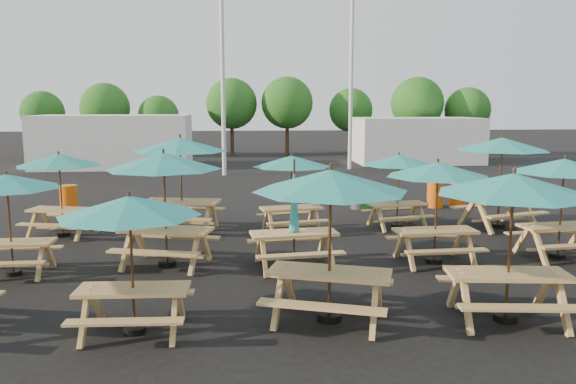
{
  "coord_description": "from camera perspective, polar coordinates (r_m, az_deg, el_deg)",
  "views": [
    {
      "loc": [
        -1.24,
        -12.96,
        3.38
      ],
      "look_at": [
        0.0,
        1.5,
        1.1
      ],
      "focal_mm": 35.0,
      "sensor_mm": 36.0,
      "label": 1
    }
  ],
  "objects": [
    {
      "name": "waste_bin_3",
      "position": [
        19.13,
        14.72,
        -0.24
      ],
      "size": [
        0.53,
        0.53,
        0.86
      ],
      "primitive_type": "cylinder",
      "color": "#E85D0D",
      "rests_on": "ground"
    },
    {
      "name": "tree_3",
      "position": [
        37.67,
        -5.75,
        8.92
      ],
      "size": [
        3.36,
        3.36,
        5.09
      ],
      "color": "#382314",
      "rests_on": "ground"
    },
    {
      "name": "picnic_unit_10",
      "position": [
        12.17,
        14.95,
        1.75
      ],
      "size": [
        2.3,
        2.3,
        2.2
      ],
      "rotation": [
        0.0,
        0.0,
        0.05
      ],
      "color": "tan",
      "rests_on": "ground"
    },
    {
      "name": "picnic_unit_1",
      "position": [
        12.23,
        -26.66,
        0.52
      ],
      "size": [
        2.07,
        2.07,
        2.05
      ],
      "rotation": [
        0.0,
        0.0,
        0.02
      ],
      "color": "tan",
      "rests_on": "ground"
    },
    {
      "name": "tree_1",
      "position": [
        37.83,
        -18.08,
        8.14
      ],
      "size": [
        3.11,
        3.11,
        4.72
      ],
      "color": "#382314",
      "rests_on": "ground"
    },
    {
      "name": "picnic_unit_3",
      "position": [
        8.42,
        -15.8,
        -2.02
      ],
      "size": [
        2.15,
        2.15,
        2.09
      ],
      "rotation": [
        0.0,
        0.0,
        -0.04
      ],
      "color": "tan",
      "rests_on": "ground"
    },
    {
      "name": "waste_bin_0",
      "position": [
        18.96,
        -21.37,
        -0.64
      ],
      "size": [
        0.53,
        0.53,
        0.86
      ],
      "primitive_type": "cylinder",
      "color": "#E85D0D",
      "rests_on": "ground"
    },
    {
      "name": "ground",
      "position": [
        13.45,
        0.55,
        -5.63
      ],
      "size": [
        120.0,
        120.0,
        0.0
      ],
      "primitive_type": "plane",
      "color": "black",
      "rests_on": "ground"
    },
    {
      "name": "event_tent_1",
      "position": [
        33.62,
        12.89,
        5.15
      ],
      "size": [
        7.0,
        4.0,
        2.6
      ],
      "primitive_type": "cube",
      "color": "silver",
      "rests_on": "ground"
    },
    {
      "name": "mast_1",
      "position": [
        29.64,
        6.48,
        13.94
      ],
      "size": [
        0.2,
        0.2,
        12.0
      ],
      "primitive_type": "cylinder",
      "color": "silver",
      "rests_on": "ground"
    },
    {
      "name": "picnic_unit_13",
      "position": [
        13.57,
        26.25,
        1.97
      ],
      "size": [
        2.42,
        2.42,
        2.23
      ],
      "rotation": [
        0.0,
        0.0,
        0.1
      ],
      "color": "tan",
      "rests_on": "ground"
    },
    {
      "name": "picnic_unit_6",
      "position": [
        8.55,
        4.33,
        0.42
      ],
      "size": [
        3.05,
        3.05,
        2.42
      ],
      "rotation": [
        0.0,
        0.0,
        -0.33
      ],
      "color": "tan",
      "rests_on": "ground"
    },
    {
      "name": "waste_bin_1",
      "position": [
        18.42,
        7.2,
        -0.36
      ],
      "size": [
        0.53,
        0.53,
        0.86
      ],
      "primitive_type": "cylinder",
      "color": "gray",
      "rests_on": "ground"
    },
    {
      "name": "tree_7",
      "position": [
        38.84,
        17.78,
        7.93
      ],
      "size": [
        2.95,
        2.95,
        4.48
      ],
      "color": "#382314",
      "rests_on": "ground"
    },
    {
      "name": "mast_0",
      "position": [
        27.09,
        -6.7,
        14.42
      ],
      "size": [
        0.2,
        0.2,
        12.0
      ],
      "primitive_type": "cylinder",
      "color": "silver",
      "rests_on": "ground"
    },
    {
      "name": "picnic_unit_8",
      "position": [
        14.64,
        0.36,
        2.78
      ],
      "size": [
        2.41,
        2.41,
        2.07
      ],
      "rotation": [
        0.0,
        0.0,
        0.19
      ],
      "color": "tan",
      "rests_on": "ground"
    },
    {
      "name": "event_tent_0",
      "position": [
        31.75,
        -17.25,
        4.95
      ],
      "size": [
        8.0,
        4.0,
        2.8
      ],
      "primitive_type": "cube",
      "color": "silver",
      "rests_on": "ground"
    },
    {
      "name": "picnic_unit_4",
      "position": [
        11.81,
        -12.51,
        2.54
      ],
      "size": [
        2.92,
        2.92,
        2.41
      ],
      "rotation": [
        0.0,
        0.0,
        -0.25
      ],
      "color": "tan",
      "rests_on": "ground"
    },
    {
      "name": "picnic_unit_5",
      "position": [
        15.01,
        -10.88,
        4.31
      ],
      "size": [
        2.96,
        2.96,
        2.53
      ],
      "rotation": [
        0.0,
        0.0,
        -0.2
      ],
      "color": "tan",
      "rests_on": "ground"
    },
    {
      "name": "waste_bin_4",
      "position": [
        19.47,
        16.86,
        -0.18
      ],
      "size": [
        0.53,
        0.53,
        0.86
      ],
      "primitive_type": "cylinder",
      "color": "#E85D0D",
      "rests_on": "ground"
    },
    {
      "name": "tree_2",
      "position": [
        36.98,
        -13.02,
        7.53
      ],
      "size": [
        2.59,
        2.59,
        3.93
      ],
      "color": "#382314",
      "rests_on": "ground"
    },
    {
      "name": "picnic_unit_14",
      "position": [
        16.31,
        20.92,
        4.17
      ],
      "size": [
        3.09,
        3.09,
        2.51
      ],
      "rotation": [
        0.0,
        0.0,
        0.28
      ],
      "color": "tan",
      "rests_on": "ground"
    },
    {
      "name": "waste_bin_2",
      "position": [
        18.45,
        7.53,
        -0.35
      ],
      "size": [
        0.53,
        0.53,
        0.86
      ],
      "primitive_type": "cylinder",
      "color": "#1A931E",
      "rests_on": "ground"
    },
    {
      "name": "picnic_unit_2",
      "position": [
        15.4,
        -22.23,
        2.66
      ],
      "size": [
        2.56,
        2.56,
        2.14
      ],
      "rotation": [
        0.0,
        0.0,
        -0.23
      ],
      "color": "tan",
      "rests_on": "ground"
    },
    {
      "name": "picnic_unit_11",
      "position": [
        15.58,
        11.18,
        2.86
      ],
      "size": [
        2.36,
        2.36,
        2.03
      ],
      "rotation": [
        0.0,
        0.0,
        0.19
      ],
      "color": "tan",
      "rests_on": "ground"
    },
    {
      "name": "tree_4",
      "position": [
        37.35,
        -0.08,
        9.04
      ],
      "size": [
        3.41,
        3.41,
        5.17
      ],
      "color": "#382314",
      "rests_on": "ground"
    },
    {
      "name": "tree_6",
      "position": [
        37.64,
        13.0,
        8.77
      ],
      "size": [
        3.38,
        3.38,
        5.13
      ],
      "color": "#382314",
      "rests_on": "ground"
    },
    {
      "name": "picnic_unit_9",
      "position": [
        9.19,
        21.92,
        0.08
      ],
      "size": [
        2.6,
        2.6,
        2.36
      ],
      "rotation": [
        0.0,
        0.0,
        -0.11
      ],
      "color": "tan",
      "rests_on": "ground"
    },
    {
      "name": "tree_5",
      "position": [
        38.37,
        6.38,
        8.26
      ],
      "size": [
        2.94,
        2.94,
        4.45
      ],
      "color": "#382314",
      "rests_on": "ground"
    },
    {
      "name": "tree_0",
      "position": [
        40.3,
        -23.68,
        7.4
      ],
      "size": [
        2.8,
        2.8,
        4.24
      ],
      "color": "#382314",
      "rests_on": "ground"
    },
    {
      "name": "picnic_unit_7",
      "position": [
        11.59,
        0.62,
        -3.25
      ],
      "size": [
        1.96,
        1.76,
        2.27
      ],
      "rotation": [
        0.0,
        0.0,
        0.12
      ],
      "color": "tan",
      "rests_on": "ground"
    }
  ]
}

